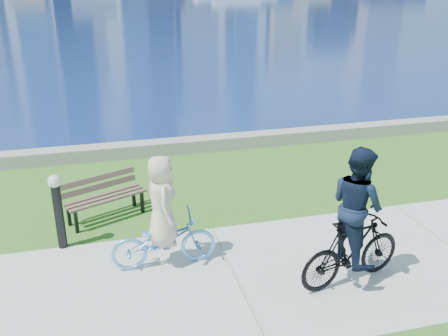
% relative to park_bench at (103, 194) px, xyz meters
% --- Properties ---
extents(ground, '(320.00, 320.00, 0.00)m').
position_rel_park_bench_xyz_m(ground, '(1.98, -2.80, -0.51)').
color(ground, '#2C5F19').
rests_on(ground, ground).
extents(concrete_path, '(80.00, 3.50, 0.02)m').
position_rel_park_bench_xyz_m(concrete_path, '(1.98, -2.80, -0.50)').
color(concrete_path, '#ADADA8').
rests_on(concrete_path, ground).
extents(seawall, '(90.00, 0.50, 0.35)m').
position_rel_park_bench_xyz_m(seawall, '(1.98, 3.40, -0.34)').
color(seawall, gray).
rests_on(seawall, ground).
extents(bay_water, '(320.00, 131.00, 0.01)m').
position_rel_park_bench_xyz_m(bay_water, '(1.98, 69.20, -0.51)').
color(bay_water, navy).
rests_on(bay_water, ground).
extents(park_bench, '(1.70, 1.16, 0.84)m').
position_rel_park_bench_xyz_m(park_bench, '(0.00, 0.00, 0.00)').
color(park_bench, black).
rests_on(park_bench, ground).
extents(bollard_lamp, '(0.23, 0.23, 1.42)m').
position_rel_park_bench_xyz_m(bollard_lamp, '(-0.78, -1.03, 0.30)').
color(bollard_lamp, black).
rests_on(bollard_lamp, ground).
extents(cyclist_woman, '(0.63, 1.76, 1.96)m').
position_rel_park_bench_xyz_m(cyclist_woman, '(0.92, -2.06, 0.24)').
color(cyclist_woman, '#62AAEE').
rests_on(cyclist_woman, ground).
extents(cyclist_man, '(0.93, 1.95, 2.28)m').
position_rel_park_bench_xyz_m(cyclist_man, '(3.70, -3.29, 0.47)').
color(cyclist_man, black).
rests_on(cyclist_man, ground).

